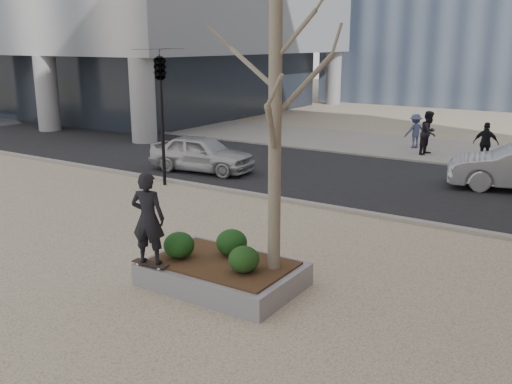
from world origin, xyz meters
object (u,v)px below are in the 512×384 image
Objects in this scene: skateboard at (150,265)px; skateboarder at (148,218)px; police_car at (202,153)px; planter at (223,274)px.

skateboarder reaches higher than skateboard.
skateboarder is at bearing 0.00° from skateboard.
police_car is (-5.59, 8.78, -0.74)m from skateboarder.
skateboard is 0.43× the size of skateboarder.
planter is 3.85× the size of skateboard.
planter is at bearing -146.57° from police_car.
planter is 1.43m from skateboard.
planter is 1.65× the size of skateboarder.
skateboard is 0.95m from skateboarder.
police_car reaches higher than skateboard.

